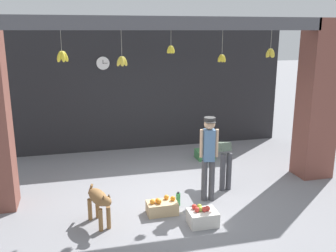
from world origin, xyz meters
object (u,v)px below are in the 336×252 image
(shopkeeper, at_px, (209,153))
(fruit_crate_apples, at_px, (202,217))
(fruit_crate_oranges, at_px, (162,207))
(dog, at_px, (99,200))
(worker_stooping, at_px, (221,156))
(water_bottle, at_px, (178,199))
(wall_clock, at_px, (103,63))
(produce_box_green, at_px, (205,154))

(shopkeeper, relative_size, fruit_crate_apples, 3.42)
(fruit_crate_oranges, bearing_deg, dog, -172.72)
(worker_stooping, relative_size, fruit_crate_apples, 2.11)
(worker_stooping, bearing_deg, water_bottle, -156.37)
(dog, relative_size, worker_stooping, 0.82)
(fruit_crate_oranges, xyz_separation_m, water_bottle, (0.36, 0.24, -0.00))
(shopkeeper, relative_size, worker_stooping, 1.62)
(worker_stooping, distance_m, water_bottle, 1.37)
(dog, xyz_separation_m, wall_clock, (0.46, 3.95, 1.88))
(water_bottle, bearing_deg, fruit_crate_oranges, -146.74)
(fruit_crate_apples, xyz_separation_m, wall_clock, (-1.18, 4.34, 2.19))
(worker_stooping, height_order, fruit_crate_oranges, worker_stooping)
(worker_stooping, height_order, fruit_crate_apples, worker_stooping)
(shopkeeper, relative_size, produce_box_green, 3.82)
(fruit_crate_oranges, relative_size, produce_box_green, 1.26)
(dog, height_order, worker_stooping, worker_stooping)
(shopkeeper, bearing_deg, dog, 22.59)
(fruit_crate_apples, relative_size, water_bottle, 1.82)
(worker_stooping, bearing_deg, shopkeeper, -137.50)
(shopkeeper, xyz_separation_m, fruit_crate_oranges, (-0.96, -0.31, -0.82))
(shopkeeper, height_order, fruit_crate_apples, shopkeeper)
(produce_box_green, distance_m, wall_clock, 3.44)
(worker_stooping, bearing_deg, dog, -165.04)
(shopkeeper, bearing_deg, worker_stooping, -120.39)
(fruit_crate_apples, bearing_deg, worker_stooping, 57.95)
(fruit_crate_apples, xyz_separation_m, water_bottle, (-0.20, 0.77, -0.01))
(fruit_crate_apples, bearing_deg, fruit_crate_oranges, 136.21)
(dog, height_order, wall_clock, wall_clock)
(fruit_crate_oranges, distance_m, water_bottle, 0.43)
(worker_stooping, height_order, produce_box_green, worker_stooping)
(fruit_crate_apples, bearing_deg, produce_box_green, 69.74)
(wall_clock, bearing_deg, fruit_crate_apples, -74.75)
(fruit_crate_oranges, xyz_separation_m, wall_clock, (-0.63, 3.81, 2.20))
(fruit_crate_apples, distance_m, wall_clock, 5.00)
(produce_box_green, height_order, wall_clock, wall_clock)
(shopkeeper, relative_size, water_bottle, 6.21)
(fruit_crate_oranges, relative_size, wall_clock, 1.52)
(fruit_crate_apples, height_order, water_bottle, fruit_crate_apples)
(fruit_crate_oranges, distance_m, produce_box_green, 3.07)
(shopkeeper, distance_m, fruit_crate_oranges, 1.30)
(fruit_crate_oranges, bearing_deg, worker_stooping, 31.22)
(worker_stooping, relative_size, water_bottle, 3.84)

